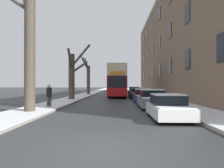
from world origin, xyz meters
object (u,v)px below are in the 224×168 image
Objects in this scene: bare_tree_left_1 at (72,74)px; parked_car_4 at (134,92)px; bare_tree_left_0 at (29,48)px; double_decker_bus at (117,80)px; parked_car_0 at (168,107)px; bare_tree_left_2 at (88,78)px; parked_car_2 at (143,96)px; pedestrian_left_sidewalk at (49,95)px; parked_car_3 at (137,94)px; parked_car_1 at (152,99)px.

parked_car_4 is at bearing 49.03° from bare_tree_left_1.
bare_tree_left_0 is 22.14m from parked_car_4.
double_decker_bus is 21.95m from parked_car_0.
double_decker_bus is at bearing -46.95° from bare_tree_left_2.
bare_tree_left_0 reaches higher than parked_car_2.
bare_tree_left_1 is at bearing -130.97° from pedestrian_left_sidewalk.
bare_tree_left_1 is at bearing 119.68° from parked_car_0.
parked_car_3 is (7.72, 3.50, -2.32)m from bare_tree_left_1.
pedestrian_left_sidewalk is (0.05, -22.12, -2.08)m from bare_tree_left_2.
double_decker_bus reaches higher than parked_car_3.
parked_car_2 is at bearing -90.00° from parked_car_4.
parked_car_0 is at bearing -90.00° from parked_car_2.
parked_car_4 is 2.26× the size of pedestrian_left_sidewalk.
parked_car_4 is (7.80, -4.80, -2.39)m from bare_tree_left_2.
bare_tree_left_0 is 1.17× the size of bare_tree_left_2.
parked_car_4 is (0.00, 5.39, 0.04)m from parked_car_3.
bare_tree_left_0 reaches higher than parked_car_4.
parked_car_3 is 2.47× the size of pedestrian_left_sidewalk.
bare_tree_left_1 is at bearing 88.34° from bare_tree_left_0.
parked_car_2 reaches higher than parked_car_0.
double_decker_bus is at bearing 74.51° from bare_tree_left_0.
parked_car_2 is at bearing 90.00° from parked_car_1.
parked_car_2 is at bearing -90.00° from parked_car_3.
bare_tree_left_2 is 1.65× the size of parked_car_2.
parked_car_4 is at bearing 90.00° from parked_car_3.
parked_car_2 is (7.80, -16.71, -2.43)m from bare_tree_left_2.
parked_car_2 is at bearing 46.35° from bare_tree_left_0.
pedestrian_left_sidewalk is at bearing -145.05° from parked_car_2.
parked_car_1 is 1.01× the size of parked_car_4.
parked_car_4 is at bearing 90.00° from parked_car_0.
parked_car_3 is 14.23m from pedestrian_left_sidewalk.
bare_tree_left_1 is 8.61m from parked_car_2.
bare_tree_left_2 reaches higher than double_decker_bus.
bare_tree_left_0 reaches higher than double_decker_bus.
parked_car_0 is (2.62, -21.70, -1.98)m from double_decker_bus.
double_decker_bus is at bearing 57.96° from bare_tree_left_1.
parked_car_4 is at bearing 90.00° from parked_car_2.
pedestrian_left_sidewalk is at bearing -123.02° from parked_car_3.
parked_car_3 reaches higher than parked_car_0.
pedestrian_left_sidewalk is (-7.75, -5.41, 0.35)m from parked_car_2.
parked_car_1 is (2.62, -16.43, -1.92)m from double_decker_bus.
parked_car_2 is 9.46m from pedestrian_left_sidewalk.
parked_car_3 is at bearing -52.59° from bare_tree_left_2.
parked_car_1 reaches higher than parked_car_0.
parked_car_1 is (8.05, 3.18, -3.37)m from bare_tree_left_0.
double_decker_bus is at bearing -147.98° from pedestrian_left_sidewalk.
bare_tree_left_2 is (-0.08, 13.69, 0.11)m from bare_tree_left_1.
bare_tree_left_2 is at bearing 105.97° from parked_car_0.
parked_car_1 is 0.94× the size of parked_car_2.
parked_car_1 is at bearing 140.33° from pedestrian_left_sidewalk.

